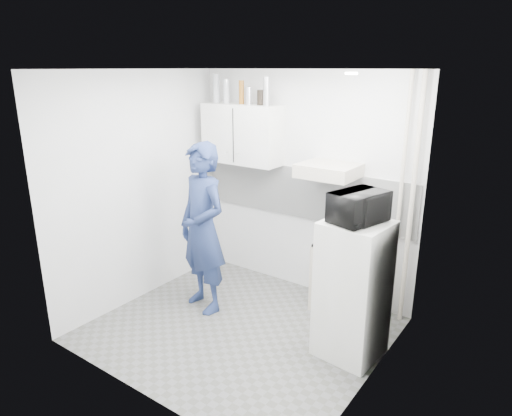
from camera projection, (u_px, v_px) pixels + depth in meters
The scene contains 23 objects.
floor at pixel (239, 329), 4.76m from camera, with size 2.80×2.80×0.00m, color #54544D.
ceiling at pixel (236, 69), 3.99m from camera, with size 2.80×2.80×0.00m, color white.
wall_back at pixel (303, 184), 5.35m from camera, with size 2.80×2.80×0.00m, color silver.
wall_left at pixel (140, 189), 5.15m from camera, with size 2.60×2.60×0.00m, color silver.
wall_right at pixel (378, 241), 3.60m from camera, with size 2.60×2.60×0.00m, color silver.
person at pixel (203, 229), 4.95m from camera, with size 0.69×0.45×1.88m, color navy.
stove at pixel (338, 277), 5.08m from camera, with size 0.48×0.48×0.76m, color beige.
fridge at pixel (353, 290), 4.19m from camera, with size 0.55×0.55×1.32m, color white.
stove_top at pixel (340, 244), 4.96m from camera, with size 0.46×0.46×0.03m, color black.
saucepan at pixel (334, 238), 4.95m from camera, with size 0.18×0.18×0.10m, color silver.
microwave at pixel (359, 207), 3.95m from camera, with size 0.33×0.49×0.27m, color black.
bottle_a at pixel (216, 89), 5.53m from camera, with size 0.08×0.08×0.34m, color #B2B7BC.
bottle_b at pixel (226, 91), 5.45m from camera, with size 0.07×0.07×0.28m, color #B2B7BC.
bottle_d at pixel (242, 92), 5.33m from camera, with size 0.06×0.06×0.27m, color brown.
canister_a at pixel (249, 96), 5.28m from camera, with size 0.08×0.08×0.20m, color silver.
canister_b at pixel (261, 98), 5.19m from camera, with size 0.09×0.09×0.17m, color black.
bottle_e at pixel (266, 91), 5.12m from camera, with size 0.08×0.08×0.31m, color silver.
upper_cabinet at pixel (242, 134), 5.47m from camera, with size 1.00×0.35×0.70m, color white.
range_hood at pixel (329, 170), 4.83m from camera, with size 0.60×0.50×0.14m, color beige.
backsplash at pixel (302, 193), 5.37m from camera, with size 2.74×0.03×0.60m, color white.
pipe_a at pixel (412, 205), 4.57m from camera, with size 0.05×0.05×2.60m, color beige.
pipe_b at pixel (400, 203), 4.63m from camera, with size 0.04×0.04×2.60m, color beige.
ceiling_spot_fixture at pixel (351, 73), 3.60m from camera, with size 0.10×0.10×0.02m, color white.
Camera 1 is at (2.56, -3.30, 2.62)m, focal length 32.00 mm.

